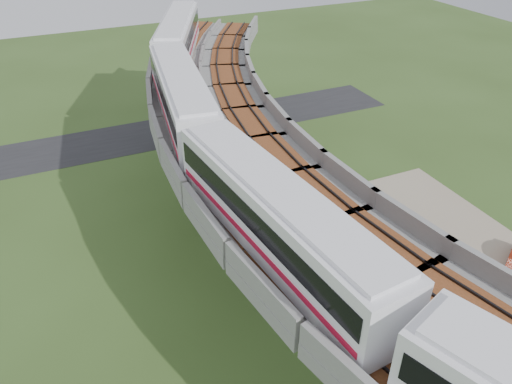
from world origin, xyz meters
TOP-DOWN VIEW (x-y plane):
  - ground at (0.00, 0.00)m, footprint 160.00×160.00m
  - dirt_lot at (14.00, -2.00)m, footprint 18.00×26.00m
  - asphalt_road at (0.00, 30.00)m, footprint 60.00×8.00m
  - viaduct at (3.84, 0.00)m, footprint 19.58×73.98m
  - metro_train at (0.35, 0.78)m, footprint 10.93×61.34m
  - fence at (9.75, 0.00)m, footprint 3.87×38.73m
  - tree_0 at (11.39, 22.30)m, footprint 2.53×2.53m
  - tree_1 at (9.12, 17.43)m, footprint 1.86×1.86m
  - tree_2 at (8.84, 13.39)m, footprint 2.65×2.65m
  - tree_3 at (7.26, 8.86)m, footprint 3.09×3.09m
  - tree_4 at (7.03, 1.90)m, footprint 2.79×2.79m
  - tree_5 at (6.53, -2.83)m, footprint 2.66×2.66m
  - tree_6 at (7.32, -9.44)m, footprint 2.31×2.31m
  - car_white at (10.09, -8.64)m, footprint 1.76×3.36m
  - car_dark at (13.57, 2.10)m, footprint 3.80×1.91m

SIDE VIEW (x-z plane):
  - ground at x=0.00m, z-range 0.00..0.00m
  - asphalt_road at x=0.00m, z-range 0.00..0.03m
  - dirt_lot at x=14.00m, z-range 0.00..0.04m
  - car_dark at x=13.57m, z-range 0.04..1.10m
  - car_white at x=10.09m, z-range 0.04..1.13m
  - fence at x=9.75m, z-range 0.00..1.50m
  - tree_1 at x=9.12m, z-range 0.45..2.95m
  - tree_6 at x=7.32m, z-range 0.46..3.37m
  - tree_2 at x=8.84m, z-range 0.40..3.46m
  - tree_5 at x=6.53m, z-range 0.51..3.81m
  - tree_4 at x=7.03m, z-range 0.50..3.87m
  - tree_0 at x=11.39m, z-range 0.67..4.19m
  - tree_3 at x=7.26m, z-range 0.57..4.35m
  - viaduct at x=3.84m, z-range 3.35..14.75m
  - metro_train at x=0.35m, z-range 10.49..14.13m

